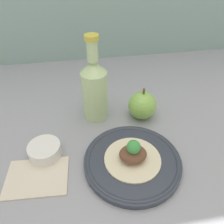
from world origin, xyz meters
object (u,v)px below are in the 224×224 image
Objects in this scene: plate at (132,161)px; apple at (142,105)px; dipping_bowl at (45,151)px; plated_food at (133,155)px; cider_bottle at (95,88)px.

apple reaches higher than plate.
plate is at bearing -16.18° from dipping_bowl.
apple is (7.08, 17.17, 0.95)cm from plated_food.
cider_bottle is at bearing 108.65° from plated_food.
cider_bottle reaches higher than dipping_bowl.
plated_food is 1.36× the size of apple.
plated_food is at bearing 116.57° from plate.
plate is at bearing -112.41° from apple.
plate is at bearing -63.43° from plated_food.
plated_food is 22.17cm from dipping_bowl.
plated_food is at bearing -112.41° from apple.
plated_food is (-0.00, 0.00, 2.34)cm from plate.
dipping_bowl is at bearing 163.82° from plate.
cider_bottle is at bearing 108.65° from plate.
plate is 2.93× the size of dipping_bowl.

